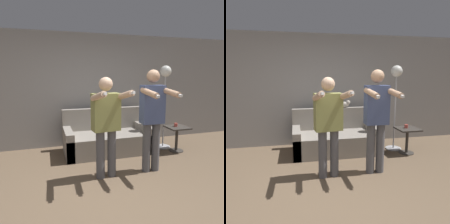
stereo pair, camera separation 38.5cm
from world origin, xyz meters
TOP-DOWN VIEW (x-y plane):
  - ground_plane at (0.00, 0.00)m, footprint 16.00×16.00m
  - wall_back at (0.00, 2.52)m, footprint 10.00×0.05m
  - couch at (0.39, 1.87)m, footprint 1.84×0.92m
  - person_left at (0.05, 0.68)m, footprint 0.55×0.70m
  - person_right at (0.85, 0.68)m, footprint 0.46×0.68m
  - cat at (0.63, 2.21)m, footprint 0.44×0.11m
  - floor_lamp at (1.70, 1.74)m, footprint 0.35×0.35m
  - side_table at (1.86, 1.43)m, footprint 0.45×0.45m
  - cup at (1.84, 1.46)m, footprint 0.08×0.08m

SIDE VIEW (x-z plane):
  - ground_plane at x=0.00m, z-range 0.00..0.00m
  - couch at x=0.39m, z-range -0.18..0.73m
  - side_table at x=1.86m, z-range 0.12..0.67m
  - cup at x=1.84m, z-range 0.55..0.62m
  - person_left at x=0.05m, z-range 0.13..1.77m
  - cat at x=0.63m, z-range 0.90..1.07m
  - person_right at x=0.85m, z-range 0.13..1.88m
  - wall_back at x=0.00m, z-range 0.00..2.60m
  - floor_lamp at x=1.70m, z-range 0.51..2.37m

